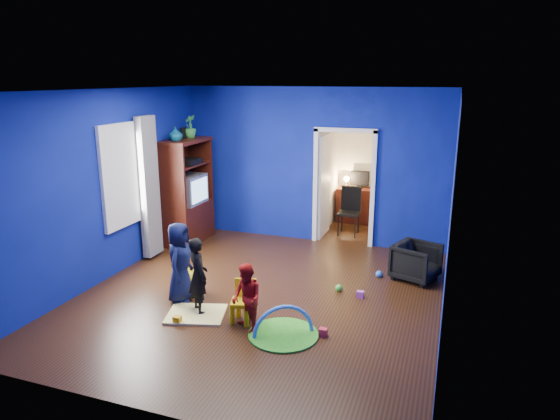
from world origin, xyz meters
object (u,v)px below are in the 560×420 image
(study_desk, at_px, (358,205))
(armchair, at_px, (416,262))
(toddler_red, at_px, (247,298))
(crt_tv, at_px, (189,189))
(child_navy, at_px, (180,262))
(hopper_ball, at_px, (187,281))
(tv_armoire, at_px, (187,191))
(vase, at_px, (175,134))
(play_mat, at_px, (283,334))
(child_black, at_px, (198,276))
(kid_chair, at_px, (242,304))
(folding_chair, at_px, (349,212))

(study_desk, bearing_deg, armchair, -63.01)
(toddler_red, bearing_deg, crt_tv, 171.69)
(child_navy, xyz_separation_m, hopper_ball, (-0.05, 0.25, -0.39))
(tv_armoire, bearing_deg, hopper_ball, -61.26)
(child_navy, distance_m, study_desk, 5.02)
(toddler_red, bearing_deg, study_desk, 127.89)
(armchair, xyz_separation_m, hopper_ball, (-3.12, -1.62, -0.11))
(vase, distance_m, crt_tv, 1.11)
(vase, bearing_deg, study_desk, 43.39)
(toddler_red, distance_m, vase, 3.93)
(armchair, bearing_deg, play_mat, 169.88)
(study_desk, bearing_deg, vase, -136.61)
(tv_armoire, bearing_deg, crt_tv, 0.00)
(child_black, xyz_separation_m, toddler_red, (0.80, -0.26, -0.09))
(hopper_ball, bearing_deg, play_mat, -22.54)
(kid_chair, relative_size, folding_chair, 0.54)
(folding_chair, bearing_deg, study_desk, 90.00)
(tv_armoire, bearing_deg, kid_chair, -49.56)
(tv_armoire, xyz_separation_m, study_desk, (2.82, 2.37, -0.60))
(folding_chair, bearing_deg, vase, -148.83)
(tv_armoire, relative_size, play_mat, 2.27)
(child_black, distance_m, vase, 3.26)
(child_navy, bearing_deg, hopper_ball, 0.99)
(tv_armoire, height_order, kid_chair, tv_armoire)
(armchair, height_order, child_black, child_black)
(child_black, distance_m, tv_armoire, 3.14)
(crt_tv, relative_size, kid_chair, 1.40)
(child_navy, height_order, tv_armoire, tv_armoire)
(tv_armoire, xyz_separation_m, hopper_ball, (1.17, -2.13, -0.79))
(kid_chair, distance_m, study_desk, 5.09)
(child_black, distance_m, kid_chair, 0.71)
(tv_armoire, height_order, study_desk, tv_armoire)
(child_navy, bearing_deg, kid_chair, -116.40)
(armchair, xyz_separation_m, toddler_red, (-1.84, -2.38, 0.15))
(crt_tv, xyz_separation_m, kid_chair, (2.26, -2.69, -0.77))
(study_desk, relative_size, folding_chair, 0.96)
(armchair, distance_m, toddler_red, 3.01)
(hopper_ball, height_order, folding_chair, folding_chair)
(child_black, xyz_separation_m, study_desk, (1.18, 5.00, -0.15))
(hopper_ball, xyz_separation_m, study_desk, (1.65, 4.50, 0.19))
(tv_armoire, bearing_deg, child_navy, -62.90)
(toddler_red, xyz_separation_m, crt_tv, (-2.41, 2.89, 0.58))
(hopper_ball, distance_m, play_mat, 1.89)
(child_black, height_order, vase, vase)
(vase, bearing_deg, armchair, -2.82)
(child_navy, distance_m, folding_chair, 4.12)
(kid_chair, bearing_deg, study_desk, 68.59)
(child_black, bearing_deg, kid_chair, -143.94)
(armchair, xyz_separation_m, child_navy, (-3.07, -1.87, 0.28))
(child_navy, xyz_separation_m, vase, (-1.22, 2.08, 1.52))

